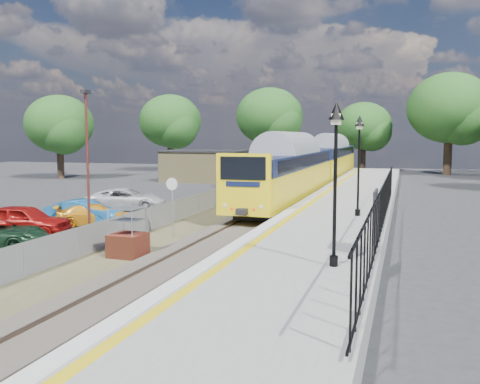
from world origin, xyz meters
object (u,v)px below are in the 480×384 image
at_px(speed_sign, 172,198).
at_px(car_yellow, 95,215).
at_px(train, 314,163).
at_px(victorian_lamp_south, 336,146).
at_px(car_blue, 84,213).
at_px(car_white, 126,199).
at_px(car_red, 24,220).
at_px(brick_plinth, 128,234).
at_px(victorian_lamp_north, 359,142).
at_px(carpark_lamp, 87,154).

relative_size(speed_sign, car_yellow, 0.70).
relative_size(train, car_yellow, 10.50).
bearing_deg(victorian_lamp_south, car_yellow, 146.82).
bearing_deg(car_blue, victorian_lamp_south, -123.95).
distance_m(victorian_lamp_south, train, 30.29).
relative_size(victorian_lamp_south, car_blue, 1.17).
relative_size(car_yellow, car_white, 0.81).
bearing_deg(car_white, car_red, 162.39).
bearing_deg(victorian_lamp_south, train, 100.48).
distance_m(victorian_lamp_south, car_red, 16.03).
relative_size(train, car_blue, 10.39).
bearing_deg(brick_plinth, victorian_lamp_north, 43.29).
height_order(victorian_lamp_south, car_white, victorian_lamp_south).
relative_size(speed_sign, car_white, 0.57).
height_order(train, car_blue, train).
relative_size(victorian_lamp_south, carpark_lamp, 0.70).
bearing_deg(speed_sign, car_blue, 165.35).
bearing_deg(car_blue, brick_plinth, -137.68).
bearing_deg(train, carpark_lamp, -104.64).
bearing_deg(speed_sign, car_white, 134.73).
relative_size(victorian_lamp_south, speed_sign, 1.69).
xyz_separation_m(train, car_white, (-9.15, -15.31, -1.68)).
relative_size(train, brick_plinth, 21.08).
relative_size(brick_plinth, car_red, 0.46).
height_order(brick_plinth, car_yellow, brick_plinth).
distance_m(carpark_lamp, car_blue, 4.70).
bearing_deg(car_red, brick_plinth, -121.47).
bearing_deg(car_red, speed_sign, -88.47).
bearing_deg(carpark_lamp, speed_sign, 12.27).
height_order(carpark_lamp, car_red, carpark_lamp).
relative_size(carpark_lamp, car_yellow, 1.69).
relative_size(victorian_lamp_north, car_blue, 1.17).
distance_m(victorian_lamp_north, car_blue, 14.19).
xyz_separation_m(train, carpark_lamp, (-6.23, -23.87, 1.44)).
bearing_deg(victorian_lamp_north, car_white, 163.03).
bearing_deg(train, speed_sign, -96.19).
bearing_deg(brick_plinth, car_blue, 134.28).
relative_size(victorian_lamp_south, car_red, 1.08).
bearing_deg(victorian_lamp_south, carpark_lamp, 153.48).
height_order(victorian_lamp_south, car_red, victorian_lamp_south).
bearing_deg(speed_sign, car_red, -163.61).
bearing_deg(speed_sign, car_yellow, 163.42).
bearing_deg(brick_plinth, victorian_lamp_south, -18.34).
bearing_deg(victorian_lamp_north, train, 105.04).
relative_size(car_red, car_white, 0.89).
distance_m(car_yellow, car_white, 5.97).
bearing_deg(carpark_lamp, car_red, -167.60).
relative_size(brick_plinth, carpark_lamp, 0.29).
relative_size(victorian_lamp_north, car_red, 1.08).
xyz_separation_m(train, car_yellow, (-7.69, -21.10, -1.78)).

